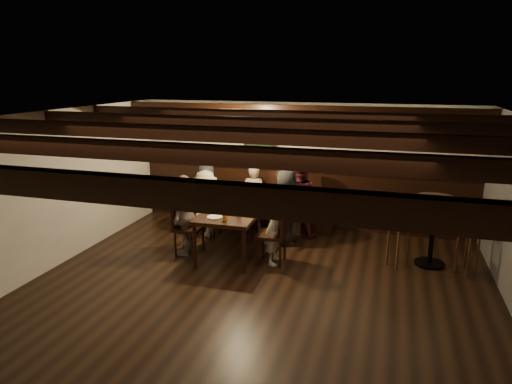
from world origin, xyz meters
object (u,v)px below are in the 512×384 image
(chair_right_near, at_px, (284,227))
(chair_right_far, at_px, (273,245))
(person_bench_centre, at_px, (254,197))
(person_bench_right, at_px, (299,199))
(dining_table, at_px, (237,209))
(chair_left_near, at_px, (208,222))
(bar_stool_right, at_px, (468,247))
(high_top_table, at_px, (434,221))
(bar_stool_left, at_px, (398,241))
(person_right_near, at_px, (286,207))
(person_left_far, at_px, (186,215))
(person_bench_left, at_px, (207,196))
(chair_left_far, at_px, (188,237))
(person_left_near, at_px, (206,204))
(person_right_far, at_px, (275,225))

(chair_right_near, bearing_deg, chair_right_far, -179.95)
(person_bench_centre, bearing_deg, person_bench_right, 170.54)
(dining_table, relative_size, chair_left_near, 2.36)
(dining_table, xyz_separation_m, bar_stool_right, (3.63, 0.04, -0.28))
(high_top_table, xyz_separation_m, bar_stool_left, (-0.50, -0.21, -0.31))
(person_bench_right, distance_m, person_right_near, 0.48)
(person_left_far, bearing_deg, person_bench_right, 129.29)
(person_bench_left, bearing_deg, chair_left_far, 97.59)
(person_left_near, distance_m, bar_stool_left, 3.42)
(chair_left_near, xyz_separation_m, person_right_near, (1.47, 0.04, 0.40))
(person_bench_left, xyz_separation_m, person_left_far, (0.19, -1.35, 0.04))
(person_left_near, distance_m, person_right_far, 1.75)
(person_bench_left, relative_size, person_right_far, 1.01)
(person_bench_left, bearing_deg, bar_stool_left, 164.44)
(chair_left_far, xyz_separation_m, chair_right_far, (1.44, 0.04, 0.01))
(person_bench_centre, bearing_deg, person_right_far, 116.57)
(chair_left_far, xyz_separation_m, chair_right_near, (1.41, 0.94, -0.00))
(person_left_far, bearing_deg, person_bench_centre, 153.43)
(person_right_far, bearing_deg, person_right_near, -0.00)
(chair_right_near, xyz_separation_m, person_left_near, (-1.47, -0.04, 0.33))
(dining_table, distance_m, person_left_far, 0.87)
(person_bench_left, height_order, bar_stool_left, person_bench_left)
(person_right_near, bearing_deg, chair_right_far, 178.13)
(chair_left_near, xyz_separation_m, chair_right_near, (1.44, 0.04, 0.02))
(dining_table, xyz_separation_m, bar_stool_left, (2.63, -0.01, -0.28))
(person_left_near, bearing_deg, person_bench_left, -161.57)
(person_left_near, bearing_deg, chair_left_near, 90.00)
(person_right_near, height_order, bar_stool_right, person_right_near)
(person_left_near, bearing_deg, person_bench_centre, 128.66)
(person_bench_left, xyz_separation_m, person_left_near, (0.16, -0.45, -0.01))
(chair_left_near, distance_m, chair_right_far, 1.70)
(person_bench_right, xyz_separation_m, person_right_near, (-0.14, -0.45, -0.03))
(bar_stool_right, bearing_deg, person_right_far, 173.03)
(dining_table, distance_m, person_right_near, 0.88)
(dining_table, relative_size, person_bench_left, 1.63)
(chair_right_near, height_order, chair_right_far, chair_right_far)
(person_right_near, bearing_deg, bar_stool_left, -105.83)
(bar_stool_left, distance_m, bar_stool_right, 1.00)
(person_bench_left, bearing_deg, dining_table, 135.00)
(person_bench_centre, bearing_deg, person_right_near, 141.34)
(chair_left_near, bearing_deg, bar_stool_right, 83.31)
(person_bench_centre, bearing_deg, bar_stool_left, 156.68)
(chair_left_near, xyz_separation_m, bar_stool_right, (4.36, -0.39, 0.15))
(person_left_near, xyz_separation_m, person_right_far, (1.52, -0.86, 0.01))
(chair_right_near, bearing_deg, person_right_far, -178.08)
(chair_left_near, bearing_deg, chair_right_far, 57.97)
(person_right_near, bearing_deg, person_bench_centre, 51.34)
(chair_right_far, relative_size, person_bench_left, 0.78)
(person_bench_left, bearing_deg, person_right_near, 164.74)
(person_right_far, bearing_deg, bar_stool_right, -82.28)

